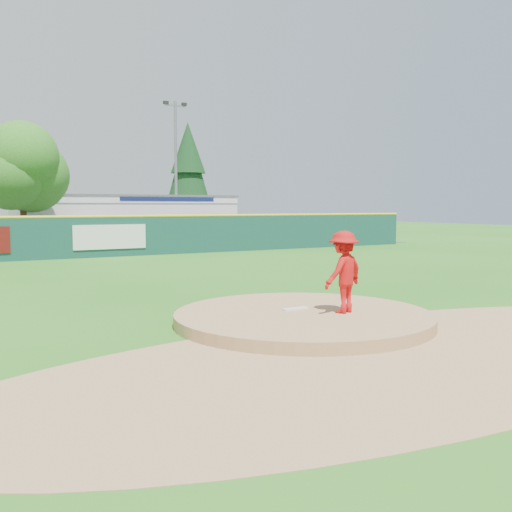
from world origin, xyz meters
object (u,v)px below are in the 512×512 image
conifer_tree (188,171)px  pitcher (343,272)px  deciduous_tree (22,170)px  pool_building_grp (124,217)px  light_pole_right (176,164)px  van (65,234)px

conifer_tree → pitcher: bearing=-108.6°
pitcher → deciduous_tree: (-2.70, 25.47, 3.44)m
pool_building_grp → conifer_tree: 8.95m
pool_building_grp → light_pole_right: size_ratio=1.52×
van → pool_building_grp: size_ratio=0.36×
pitcher → conifer_tree: 38.75m
pitcher → van: pitcher is taller
van → pool_building_grp: 8.23m
conifer_tree → light_pole_right: (-4.00, -7.00, 0.00)m
pitcher → van: size_ratio=0.32×
pool_building_grp → pitcher: bearing=-99.3°
light_pole_right → conifer_tree: bearing=60.3°
van → light_pole_right: 10.24m
pitcher → light_pole_right: bearing=-122.2°
pool_building_grp → deciduous_tree: 11.01m
pitcher → van: 26.47m
van → deciduous_tree: size_ratio=0.75×
deciduous_tree → light_pole_right: 11.75m
deciduous_tree → conifer_tree: 18.63m
van → conifer_tree: size_ratio=0.58×
pitcher → light_pole_right: 30.94m
pitcher → van: (-0.25, 26.46, -0.33)m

